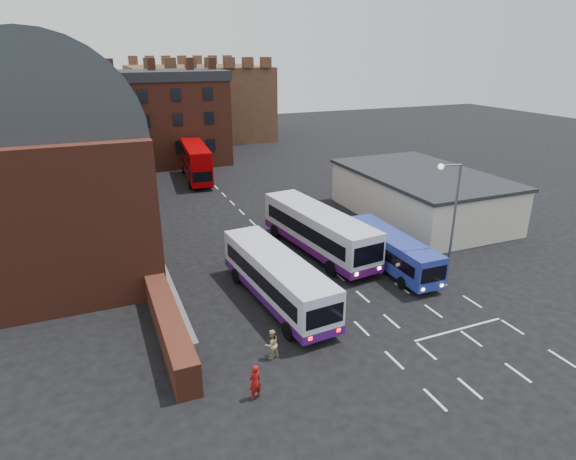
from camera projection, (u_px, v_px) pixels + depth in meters
name	position (u px, v px, depth m)	size (l,w,h in m)	color
ground	(354.00, 322.00, 27.90)	(180.00, 180.00, 0.00)	black
railway_station	(52.00, 147.00, 37.72)	(12.00, 28.00, 16.00)	#602B1E
forecourt_wall	(170.00, 328.00, 25.63)	(1.20, 10.00, 1.80)	#602B1E
cream_building	(420.00, 194.00, 44.64)	(10.40, 16.40, 4.25)	beige
brick_terrace	(141.00, 124.00, 63.47)	(22.00, 10.00, 11.00)	brown
castle_keep	(197.00, 102.00, 84.88)	(22.00, 22.00, 12.00)	brown
bus_white_outbound	(277.00, 276.00, 29.45)	(3.54, 11.40, 3.06)	silver
bus_white_inbound	(318.00, 228.00, 36.71)	(4.22, 12.56, 3.36)	silver
bus_blue	(391.00, 249.00, 34.13)	(2.42, 9.40, 2.56)	#243298
bus_red_double	(196.00, 162.00, 56.93)	(3.45, 10.83, 4.26)	#9F0002
street_lamp	(451.00, 212.00, 31.24)	(1.65, 0.48, 8.14)	#5C5E60
pedestrian_red	(255.00, 382.00, 21.53)	(0.64, 0.42, 1.74)	maroon
pedestrian_beige	(272.00, 344.00, 24.38)	(0.78, 0.61, 1.61)	tan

